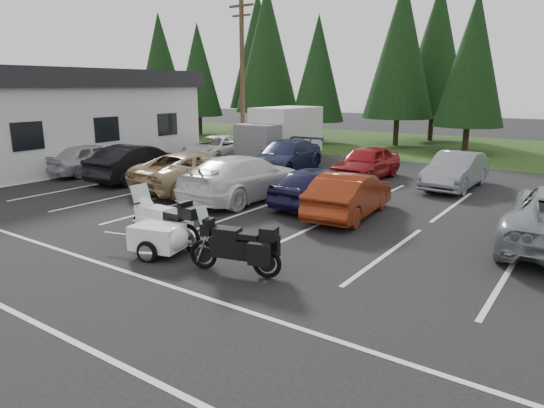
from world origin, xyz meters
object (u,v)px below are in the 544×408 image
at_px(box_truck, 277,134).
at_px(car_near_2, 199,170).
at_px(car_far_2, 366,163).
at_px(touring_motorcycle, 164,216).
at_px(car_far_0, 216,149).
at_px(car_far_1, 286,156).
at_px(car_near_3, 245,178).
at_px(building, 31,117).
at_px(car_near_0, 93,158).
at_px(car_near_5, 350,194).
at_px(car_far_3, 456,170).
at_px(utility_pole, 242,74).
at_px(car_near_1, 138,162).
at_px(cargo_trailer, 158,240).
at_px(car_near_4, 316,186).
at_px(adventure_motorcycle, 234,241).

relative_size(box_truck, car_near_2, 1.00).
distance_m(car_far_2, touring_motorcycle, 11.57).
bearing_deg(car_far_0, car_far_1, -11.15).
bearing_deg(box_truck, car_near_3, -62.45).
xyz_separation_m(building, car_near_0, (5.37, -0.19, -1.71)).
relative_size(building, car_near_5, 3.60).
bearing_deg(car_far_3, utility_pole, 173.71).
distance_m(building, car_near_0, 5.64).
distance_m(utility_pole, car_near_0, 9.47).
height_order(car_near_0, car_far_0, car_near_0).
xyz_separation_m(car_far_3, touring_motorcycle, (-4.30, -11.85, 0.04)).
bearing_deg(car_near_1, touring_motorcycle, 137.94).
bearing_deg(car_far_3, cargo_trailer, -104.81).
bearing_deg(car_near_4, car_near_5, 158.61).
bearing_deg(car_far_3, touring_motorcycle, -108.11).
distance_m(car_near_1, touring_motorcycle, 9.50).
height_order(touring_motorcycle, adventure_motorcycle, touring_motorcycle).
height_order(car_near_2, car_near_4, car_near_2).
bearing_deg(car_far_0, car_near_5, -34.55).
relative_size(utility_pole, touring_motorcycle, 3.24).
bearing_deg(utility_pole, car_far_0, -101.93).
distance_m(car_near_0, cargo_trailer, 12.83).
distance_m(box_truck, car_near_0, 9.87).
bearing_deg(car_near_4, adventure_motorcycle, 105.30).
relative_size(car_near_4, touring_motorcycle, 1.50).
height_order(car_far_1, car_far_3, car_far_1).
xyz_separation_m(car_near_3, car_far_1, (-2.05, 5.84, -0.06)).
bearing_deg(car_near_3, car_far_0, -41.12).
bearing_deg(car_near_4, box_truck, -47.34).
bearing_deg(car_far_0, touring_motorcycle, -59.09).
height_order(car_near_3, car_far_2, car_near_3).
height_order(utility_pole, car_near_2, utility_pole).
distance_m(car_near_0, adventure_motorcycle, 14.77).
relative_size(utility_pole, car_far_3, 2.02).
height_order(utility_pole, car_far_2, utility_pole).
height_order(utility_pole, touring_motorcycle, utility_pole).
bearing_deg(car_near_1, car_far_0, -88.38).
bearing_deg(car_far_2, car_far_3, 6.44).
distance_m(box_truck, cargo_trailer, 16.30).
relative_size(car_near_5, touring_motorcycle, 1.56).
distance_m(box_truck, car_far_3, 10.66).
height_order(car_far_2, adventure_motorcycle, adventure_motorcycle).
bearing_deg(car_far_0, car_near_4, -35.65).
distance_m(box_truck, adventure_motorcycle, 17.15).
xyz_separation_m(car_far_0, adventure_motorcycle, (11.29, -12.26, 0.04)).
height_order(car_near_4, cargo_trailer, car_near_4).
distance_m(box_truck, car_near_4, 10.86).
xyz_separation_m(car_far_1, touring_motorcycle, (3.56, -11.19, 0.01)).
bearing_deg(car_near_2, car_far_1, -90.60).
distance_m(utility_pole, car_far_3, 13.13).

